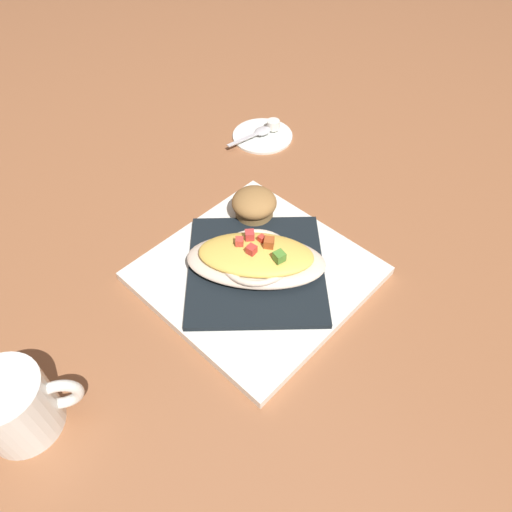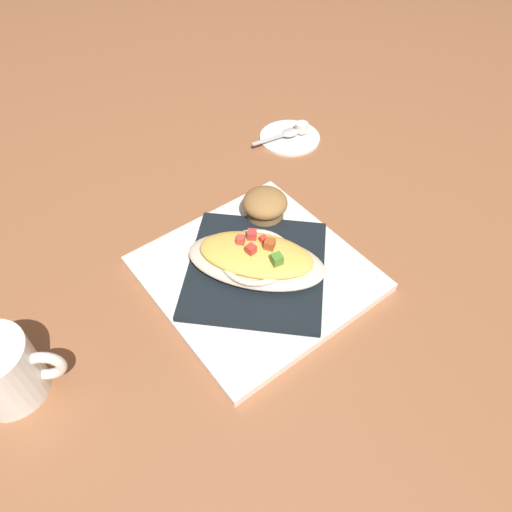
{
  "view_description": "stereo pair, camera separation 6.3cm",
  "coord_description": "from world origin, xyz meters",
  "px_view_note": "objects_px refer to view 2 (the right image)",
  "views": [
    {
      "loc": [
        -0.29,
        0.29,
        0.52
      ],
      "look_at": [
        0.0,
        0.0,
        0.04
      ],
      "focal_mm": 33.21,
      "sensor_mm": 36.0,
      "label": 1
    },
    {
      "loc": [
        -0.33,
        0.25,
        0.52
      ],
      "look_at": [
        0.0,
        0.0,
        0.04
      ],
      "focal_mm": 33.21,
      "sensor_mm": 36.0,
      "label": 2
    }
  ],
  "objects_px": {
    "muffin": "(265,206)",
    "creamer_cup_0": "(302,127)",
    "spoon": "(287,134)",
    "square_plate": "(256,274)",
    "gratin_dish": "(256,258)",
    "creamer_saucer": "(290,137)",
    "coffee_mug": "(4,373)"
  },
  "relations": [
    {
      "from": "square_plate",
      "to": "gratin_dish",
      "type": "height_order",
      "value": "gratin_dish"
    },
    {
      "from": "square_plate",
      "to": "gratin_dish",
      "type": "distance_m",
      "value": 0.03
    },
    {
      "from": "creamer_cup_0",
      "to": "muffin",
      "type": "bearing_deg",
      "value": 126.82
    },
    {
      "from": "square_plate",
      "to": "coffee_mug",
      "type": "xyz_separation_m",
      "value": [
        0.03,
        0.32,
        0.03
      ]
    },
    {
      "from": "square_plate",
      "to": "muffin",
      "type": "height_order",
      "value": "muffin"
    },
    {
      "from": "coffee_mug",
      "to": "spoon",
      "type": "relative_size",
      "value": 1.11
    },
    {
      "from": "gratin_dish",
      "to": "muffin",
      "type": "height_order",
      "value": "gratin_dish"
    },
    {
      "from": "spoon",
      "to": "creamer_cup_0",
      "type": "height_order",
      "value": "creamer_cup_0"
    },
    {
      "from": "muffin",
      "to": "creamer_saucer",
      "type": "bearing_deg",
      "value": -48.77
    },
    {
      "from": "muffin",
      "to": "coffee_mug",
      "type": "xyz_separation_m",
      "value": [
        -0.05,
        0.4,
        -0.0
      ]
    },
    {
      "from": "spoon",
      "to": "creamer_cup_0",
      "type": "relative_size",
      "value": 3.99
    },
    {
      "from": "coffee_mug",
      "to": "creamer_saucer",
      "type": "distance_m",
      "value": 0.6
    },
    {
      "from": "square_plate",
      "to": "muffin",
      "type": "bearing_deg",
      "value": -43.62
    },
    {
      "from": "gratin_dish",
      "to": "creamer_saucer",
      "type": "xyz_separation_m",
      "value": [
        0.23,
        -0.25,
        -0.04
      ]
    },
    {
      "from": "gratin_dish",
      "to": "muffin",
      "type": "distance_m",
      "value": 0.11
    },
    {
      "from": "spoon",
      "to": "coffee_mug",
      "type": "bearing_deg",
      "value": 109.37
    },
    {
      "from": "spoon",
      "to": "creamer_saucer",
      "type": "bearing_deg",
      "value": -98.11
    },
    {
      "from": "muffin",
      "to": "creamer_saucer",
      "type": "height_order",
      "value": "muffin"
    },
    {
      "from": "spoon",
      "to": "creamer_cup_0",
      "type": "bearing_deg",
      "value": -98.11
    },
    {
      "from": "creamer_cup_0",
      "to": "spoon",
      "type": "bearing_deg",
      "value": 81.89
    },
    {
      "from": "gratin_dish",
      "to": "creamer_cup_0",
      "type": "relative_size",
      "value": 8.58
    },
    {
      "from": "square_plate",
      "to": "muffin",
      "type": "distance_m",
      "value": 0.11
    },
    {
      "from": "gratin_dish",
      "to": "muffin",
      "type": "bearing_deg",
      "value": -43.58
    },
    {
      "from": "square_plate",
      "to": "spoon",
      "type": "height_order",
      "value": "spoon"
    },
    {
      "from": "creamer_saucer",
      "to": "spoon",
      "type": "relative_size",
      "value": 1.17
    },
    {
      "from": "spoon",
      "to": "creamer_cup_0",
      "type": "distance_m",
      "value": 0.03
    },
    {
      "from": "gratin_dish",
      "to": "spoon",
      "type": "xyz_separation_m",
      "value": [
        0.23,
        -0.24,
        -0.03
      ]
    },
    {
      "from": "muffin",
      "to": "spoon",
      "type": "bearing_deg",
      "value": -47.59
    },
    {
      "from": "muffin",
      "to": "creamer_cup_0",
      "type": "height_order",
      "value": "muffin"
    },
    {
      "from": "creamer_saucer",
      "to": "creamer_cup_0",
      "type": "bearing_deg",
      "value": -98.11
    },
    {
      "from": "square_plate",
      "to": "muffin",
      "type": "xyz_separation_m",
      "value": [
        0.08,
        -0.07,
        0.03
      ]
    },
    {
      "from": "coffee_mug",
      "to": "spoon",
      "type": "height_order",
      "value": "coffee_mug"
    }
  ]
}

